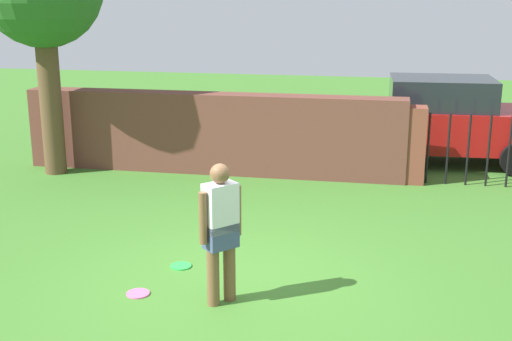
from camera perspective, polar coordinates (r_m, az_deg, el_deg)
name	(u,v)px	position (r m, az deg, el deg)	size (l,w,h in m)	color
ground_plane	(232,283)	(8.22, -2.02, -9.52)	(40.00, 40.00, 0.00)	#3D7528
brick_wall	(212,133)	(12.86, -3.73, 3.18)	(7.28, 0.50, 1.53)	brown
person	(221,227)	(7.43, -3.01, -4.82)	(0.41, 0.42, 1.62)	brown
fence_gate	(479,148)	(12.58, 18.34, 1.85)	(2.72, 0.44, 1.40)	brown
car	(440,120)	(14.07, 15.30, 4.12)	(4.26, 2.05, 1.72)	#A51111
frisbee_green	(181,266)	(8.72, -6.39, -8.04)	(0.27, 0.27, 0.02)	green
frisbee_pink	(138,294)	(8.06, -9.97, -10.23)	(0.27, 0.27, 0.02)	pink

